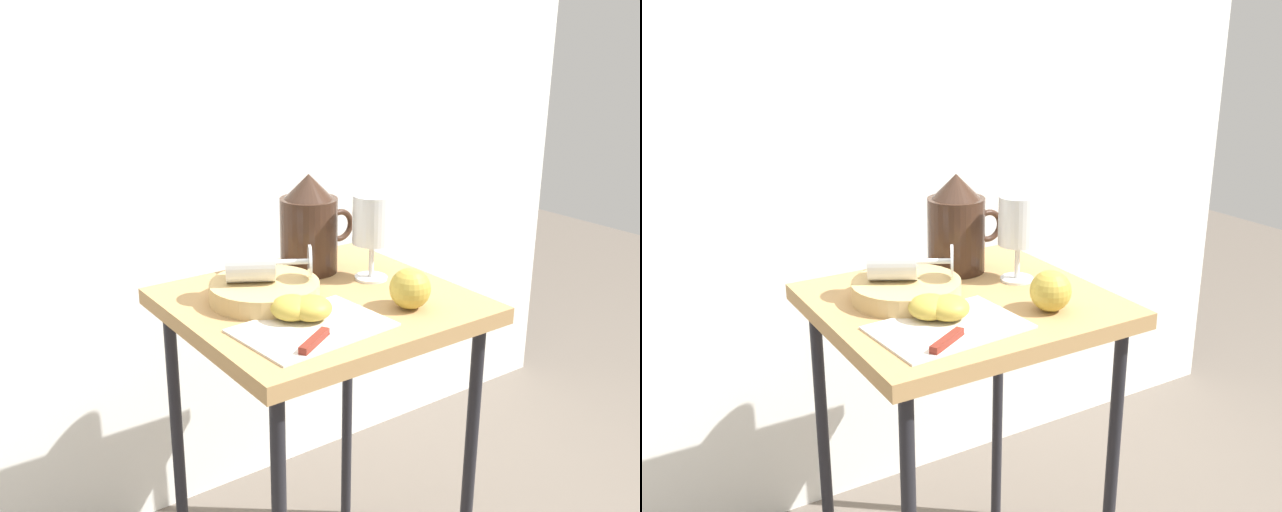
# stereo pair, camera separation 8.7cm
# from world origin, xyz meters

# --- Properties ---
(curtain_drape) EXTENTS (2.40, 0.03, 2.07)m
(curtain_drape) POSITION_xyz_m (0.00, 0.49, 1.04)
(curtain_drape) COLOR white
(curtain_drape) RESTS_ON ground_plane
(table) EXTENTS (0.51, 0.47, 0.69)m
(table) POSITION_xyz_m (0.00, 0.00, 0.61)
(table) COLOR #AD8451
(table) RESTS_ON ground_plane
(linen_napkin) EXTENTS (0.25, 0.18, 0.00)m
(linen_napkin) POSITION_xyz_m (-0.09, -0.11, 0.69)
(linen_napkin) COLOR silver
(linen_napkin) RESTS_ON table
(basket_tray) EXTENTS (0.20, 0.20, 0.03)m
(basket_tray) POSITION_xyz_m (-0.09, 0.05, 0.71)
(basket_tray) COLOR tan
(basket_tray) RESTS_ON table
(pitcher) EXTENTS (0.17, 0.11, 0.20)m
(pitcher) POSITION_xyz_m (0.07, 0.14, 0.77)
(pitcher) COLOR #382319
(pitcher) RESTS_ON table
(wine_glass_upright) EXTENTS (0.08, 0.08, 0.17)m
(wine_glass_upright) POSITION_xyz_m (0.14, 0.03, 0.80)
(wine_glass_upright) COLOR silver
(wine_glass_upright) RESTS_ON table
(wine_glass_tipped_near) EXTENTS (0.16, 0.13, 0.07)m
(wine_glass_tipped_near) POSITION_xyz_m (-0.10, 0.06, 0.76)
(wine_glass_tipped_near) COLOR silver
(wine_glass_tipped_near) RESTS_ON basket_tray
(apple_half_left) EXTENTS (0.07, 0.07, 0.04)m
(apple_half_left) POSITION_xyz_m (-0.07, -0.08, 0.71)
(apple_half_left) COLOR #B29938
(apple_half_left) RESTS_ON linen_napkin
(apple_half_right) EXTENTS (0.07, 0.07, 0.04)m
(apple_half_right) POSITION_xyz_m (-0.10, -0.06, 0.71)
(apple_half_right) COLOR #B29938
(apple_half_right) RESTS_ON linen_napkin
(apple_whole) EXTENTS (0.07, 0.07, 0.07)m
(apple_whole) POSITION_xyz_m (0.10, -0.13, 0.72)
(apple_whole) COLOR #B29938
(apple_whole) RESTS_ON table
(knife) EXTENTS (0.19, 0.12, 0.01)m
(knife) POSITION_xyz_m (-0.10, -0.15, 0.70)
(knife) COLOR silver
(knife) RESTS_ON linen_napkin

